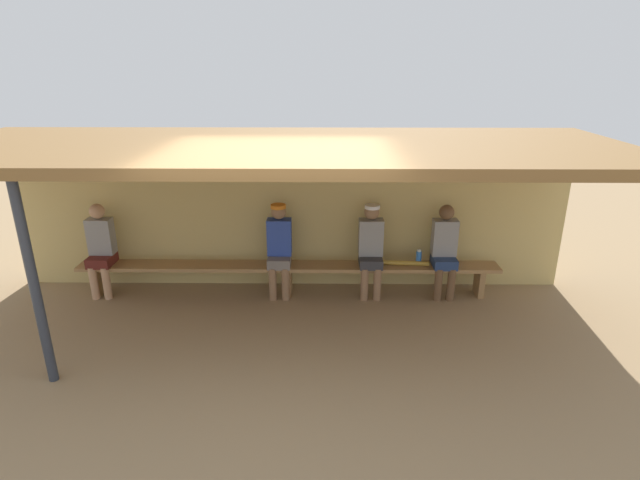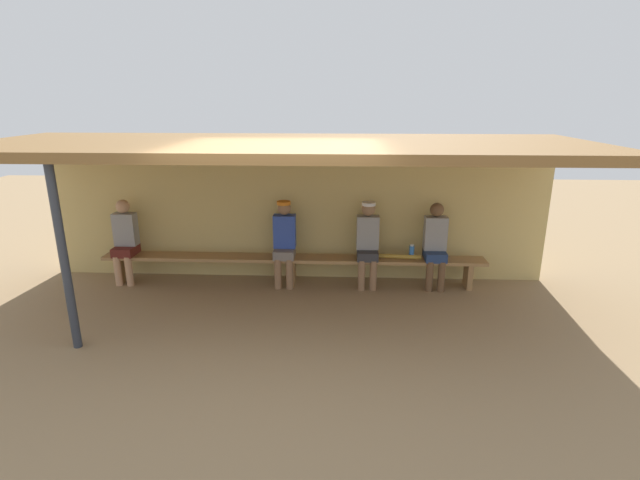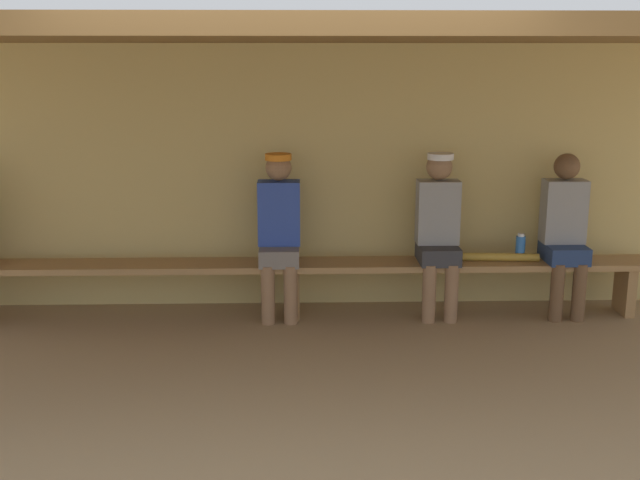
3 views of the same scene
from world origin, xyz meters
The scene contains 9 objects.
ground_plane centered at (0.00, 0.00, 0.00)m, with size 24.00×24.00×0.00m, color #937754.
back_wall centered at (0.00, 2.00, 1.10)m, with size 8.00×0.20×2.20m, color tan.
dugout_roof centered at (0.00, 0.70, 2.26)m, with size 8.00×2.80×0.12m, color brown.
bench centered at (0.00, 1.55, 0.39)m, with size 6.00×0.36×0.46m.
player_with_sunglasses centered at (1.17, 1.55, 0.75)m, with size 0.34×0.42×1.34m.
player_in_blue centered at (2.21, 1.55, 0.73)m, with size 0.34×0.42×1.34m.
player_middle centered at (-0.12, 1.55, 0.75)m, with size 0.34×0.42×1.34m.
water_bottle_blue centered at (1.86, 1.58, 0.57)m, with size 0.08×0.08×0.22m.
baseball_bat centered at (1.60, 1.55, 0.49)m, with size 0.07×0.07×0.80m, color #B28C33.
Camera 3 is at (0.04, -4.60, 2.12)m, focal length 43.84 mm.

